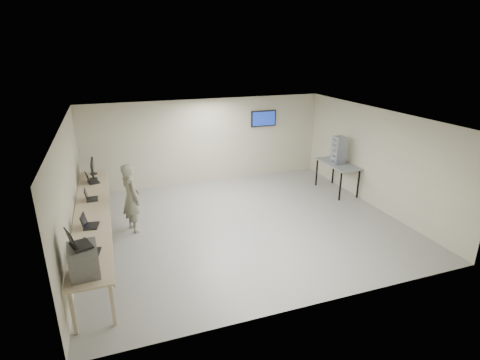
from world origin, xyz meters
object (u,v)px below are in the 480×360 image
object	(u,v)px
workbench	(93,214)
side_table	(338,165)
soldier	(131,198)
equipment_box	(84,260)

from	to	relation	value
workbench	side_table	xyz separation A→B (m)	(7.19, 1.18, 0.04)
workbench	side_table	size ratio (longest dim) A/B	3.83
soldier	workbench	bearing A→B (deg)	102.78
workbench	equipment_box	size ratio (longest dim) A/B	11.38
equipment_box	side_table	world-z (taller)	equipment_box
workbench	equipment_box	bearing A→B (deg)	-91.39
soldier	side_table	bearing A→B (deg)	-105.41
workbench	soldier	world-z (taller)	soldier
workbench	soldier	bearing A→B (deg)	33.63
workbench	side_table	distance (m)	7.28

